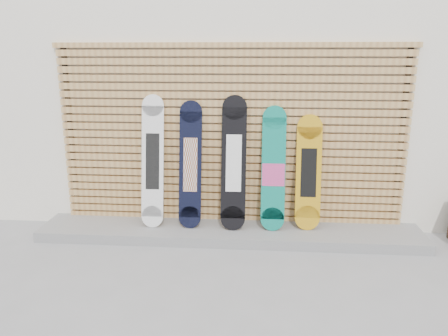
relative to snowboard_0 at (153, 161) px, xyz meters
The scene contains 9 objects.
ground 1.62m from the snowboard_0, 35.51° to the right, with size 80.00×80.00×0.00m, color gray.
building 3.28m from the snowboard_0, 59.76° to the left, with size 12.00×5.00×3.60m, color silver.
concrete_step 1.27m from the snowboard_0, ahead, with size 4.60×0.70×0.12m, color gray.
slat_wall 1.00m from the snowboard_0, 11.71° to the left, with size 4.26×0.08×2.29m.
snowboard_0 is the anchor object (origin of this frame).
snowboard_1 0.46m from the snowboard_0, ahead, with size 0.27×0.33×1.51m.
snowboard_2 0.98m from the snowboard_0, ahead, with size 0.30×0.36×1.58m.
snowboard_3 1.45m from the snowboard_0, ahead, with size 0.28×0.33×1.46m.
snowboard_4 1.87m from the snowboard_0, ahead, with size 0.30×0.28×1.36m.
Camera 1 is at (0.17, -4.25, 2.17)m, focal length 35.00 mm.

